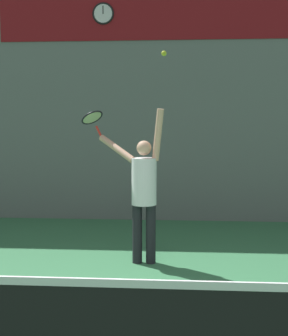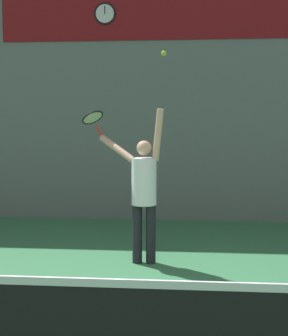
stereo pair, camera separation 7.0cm
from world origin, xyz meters
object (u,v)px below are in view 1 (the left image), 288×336
at_px(tennis_player, 143,188).
at_px(tennis_ball, 164,53).
at_px(scoreboard_clock, 103,13).
at_px(tennis_racket, 93,119).

height_order(tennis_player, tennis_ball, tennis_ball).
relative_size(scoreboard_clock, tennis_ball, 6.06).
bearing_deg(tennis_ball, tennis_player, 164.94).
bearing_deg(scoreboard_clock, tennis_racket, -85.02).
bearing_deg(tennis_ball, tennis_racket, 150.97).
relative_size(scoreboard_clock, tennis_player, 0.20).
distance_m(tennis_racket, tennis_ball, 1.43).
xyz_separation_m(tennis_player, tennis_racket, (-0.76, 0.50, 0.92)).
height_order(scoreboard_clock, tennis_racket, scoreboard_clock).
distance_m(tennis_player, tennis_racket, 1.29).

